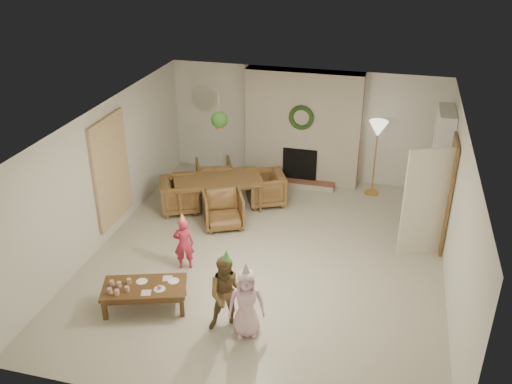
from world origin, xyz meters
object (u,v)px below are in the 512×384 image
(dining_chair_left, at_px, (180,195))
(child_red, at_px, (184,244))
(dining_chair_near, at_px, (223,210))
(child_pink, at_px, (246,303))
(coffee_table_top, at_px, (144,288))
(dining_table, at_px, (219,193))
(dining_chair_right, at_px, (265,188))
(child_plaid, at_px, (228,294))
(dining_chair_far, at_px, (214,176))

(dining_chair_left, height_order, child_red, child_red)
(dining_chair_near, bearing_deg, child_pink, -91.23)
(coffee_table_top, bearing_deg, dining_chair_near, 63.20)
(dining_table, height_order, child_pink, child_pink)
(coffee_table_top, relative_size, child_pink, 1.18)
(dining_chair_right, distance_m, child_red, 2.75)
(child_red, xyz_separation_m, child_plaid, (1.17, -1.29, 0.13))
(dining_chair_far, distance_m, dining_chair_left, 1.10)
(dining_chair_left, distance_m, child_red, 2.08)
(dining_table, bearing_deg, dining_chair_left, 180.00)
(dining_chair_far, relative_size, child_plaid, 0.63)
(dining_chair_near, xyz_separation_m, dining_chair_far, (-0.65, 1.41, 0.00))
(child_pink, bearing_deg, child_plaid, 151.82)
(dining_chair_right, xyz_separation_m, child_red, (-0.77, -2.64, 0.13))
(dining_chair_left, relative_size, coffee_table_top, 0.60)
(coffee_table_top, bearing_deg, dining_chair_right, 57.57)
(coffee_table_top, xyz_separation_m, child_plaid, (1.37, -0.14, 0.24))
(dining_chair_right, height_order, coffee_table_top, dining_chair_right)
(dining_chair_left, xyz_separation_m, child_pink, (2.28, -3.25, 0.19))
(dining_chair_left, relative_size, child_plaid, 0.63)
(child_pink, bearing_deg, coffee_table_top, 155.01)
(dining_chair_right, height_order, child_red, child_red)
(dining_chair_left, relative_size, child_red, 0.80)
(dining_table, bearing_deg, child_red, -111.74)
(dining_chair_near, relative_size, dining_chair_right, 1.00)
(child_red, distance_m, child_pink, 1.98)
(child_red, bearing_deg, dining_chair_near, -116.97)
(dining_chair_near, height_order, dining_chair_right, same)
(dining_table, bearing_deg, child_pink, -90.98)
(dining_chair_right, bearing_deg, dining_chair_left, -90.00)
(dining_chair_left, height_order, child_plaid, child_plaid)
(dining_chair_far, bearing_deg, dining_chair_right, 141.34)
(dining_table, xyz_separation_m, child_plaid, (1.28, -3.52, 0.29))
(dining_chair_near, xyz_separation_m, child_plaid, (0.96, -2.81, 0.26))
(dining_chair_right, distance_m, child_pink, 4.04)
(dining_table, xyz_separation_m, dining_chair_near, (0.33, -0.71, 0.03))
(dining_chair_near, distance_m, child_pink, 3.13)
(child_red, relative_size, child_plaid, 0.79)
(dining_table, relative_size, coffee_table_top, 1.41)
(child_red, bearing_deg, child_pink, 118.18)
(child_red, relative_size, child_pink, 0.88)
(dining_chair_right, relative_size, coffee_table_top, 0.60)
(coffee_table_top, bearing_deg, dining_chair_far, 75.27)
(dining_chair_right, bearing_deg, child_red, -40.95)
(dining_chair_far, height_order, dining_chair_right, same)
(dining_table, distance_m, dining_chair_near, 0.78)
(dining_chair_left, bearing_deg, child_red, 178.64)
(dining_table, xyz_separation_m, dining_chair_left, (-0.71, -0.33, 0.03))
(child_red, bearing_deg, coffee_table_top, 61.05)
(child_red, bearing_deg, dining_chair_left, -85.77)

